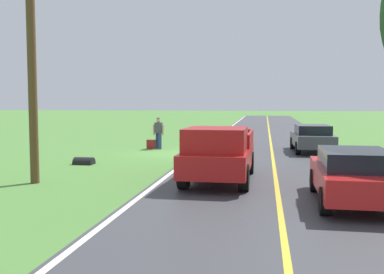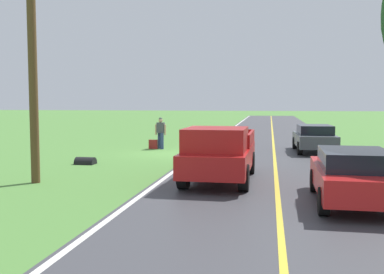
# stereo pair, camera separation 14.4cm
# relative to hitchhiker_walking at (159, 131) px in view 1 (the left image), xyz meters

# --- Properties ---
(ground_plane) EXTENTS (200.00, 200.00, 0.00)m
(ground_plane) POSITION_rel_hitchhiker_walking_xyz_m (-1.18, 2.09, -0.98)
(ground_plane) COLOR #4C7F38
(road_surface) EXTENTS (7.89, 120.00, 0.00)m
(road_surface) POSITION_rel_hitchhiker_walking_xyz_m (-6.15, 2.09, -0.98)
(road_surface) COLOR #3D3D42
(road_surface) RESTS_ON ground
(lane_edge_line) EXTENTS (0.16, 117.60, 0.00)m
(lane_edge_line) POSITION_rel_hitchhiker_walking_xyz_m (-2.39, 2.09, -0.98)
(lane_edge_line) COLOR silver
(lane_edge_line) RESTS_ON ground
(lane_centre_line) EXTENTS (0.14, 117.60, 0.00)m
(lane_centre_line) POSITION_rel_hitchhiker_walking_xyz_m (-6.15, 2.09, -0.98)
(lane_centre_line) COLOR gold
(lane_centre_line) RESTS_ON ground
(hitchhiker_walking) EXTENTS (0.62, 0.52, 1.75)m
(hitchhiker_walking) POSITION_rel_hitchhiker_walking_xyz_m (0.00, 0.00, 0.00)
(hitchhiker_walking) COLOR navy
(hitchhiker_walking) RESTS_ON ground
(suitcase_carried) EXTENTS (0.47, 0.22, 0.51)m
(suitcase_carried) POSITION_rel_hitchhiker_walking_xyz_m (0.42, 0.07, -0.73)
(suitcase_carried) COLOR maroon
(suitcase_carried) RESTS_ON ground
(pickup_truck_passing) EXTENTS (2.16, 5.43, 1.82)m
(pickup_truck_passing) POSITION_rel_hitchhiker_walking_xyz_m (-4.30, 9.66, -0.01)
(pickup_truck_passing) COLOR #B21919
(pickup_truck_passing) RESTS_ON ground
(sedan_near_oncoming) EXTENTS (2.04, 4.46, 1.41)m
(sedan_near_oncoming) POSITION_rel_hitchhiker_walking_xyz_m (-8.19, 0.24, -0.23)
(sedan_near_oncoming) COLOR #4C5156
(sedan_near_oncoming) RESTS_ON ground
(sedan_mid_oncoming) EXTENTS (2.00, 4.44, 1.41)m
(sedan_mid_oncoming) POSITION_rel_hitchhiker_walking_xyz_m (-8.03, 12.31, -0.23)
(sedan_mid_oncoming) COLOR red
(sedan_mid_oncoming) RESTS_ON ground
(utility_pole_roadside) EXTENTS (0.28, 0.28, 7.16)m
(utility_pole_roadside) POSITION_rel_hitchhiker_walking_xyz_m (1.54, 10.84, 2.60)
(utility_pole_roadside) COLOR brown
(utility_pole_roadside) RESTS_ON ground
(drainage_culvert) EXTENTS (0.80, 0.60, 0.60)m
(drainage_culvert) POSITION_rel_hitchhiker_walking_xyz_m (1.68, 6.48, -0.98)
(drainage_culvert) COLOR black
(drainage_culvert) RESTS_ON ground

